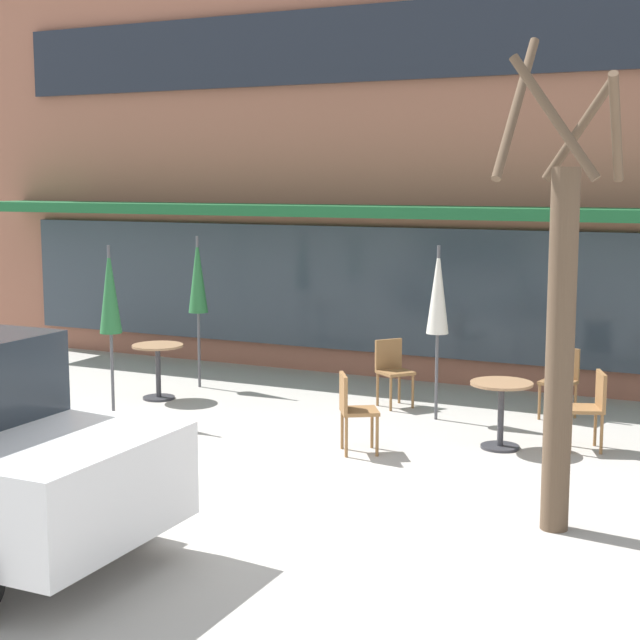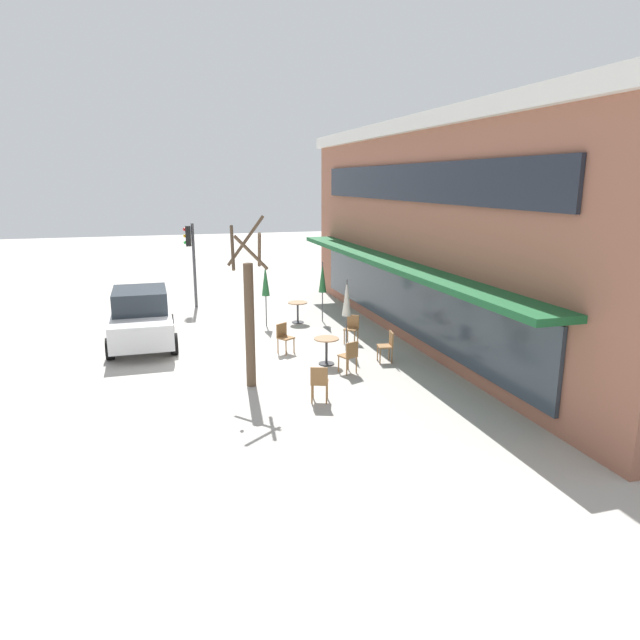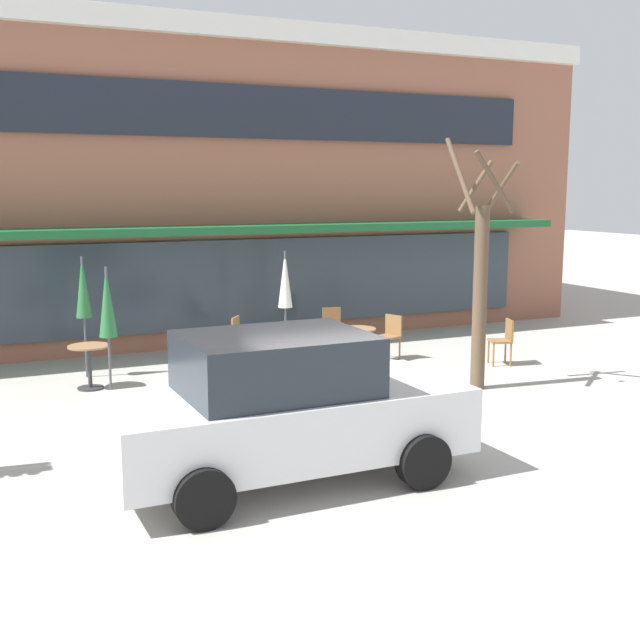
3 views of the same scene
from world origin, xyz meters
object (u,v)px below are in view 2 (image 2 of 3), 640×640
object	(u,v)px
cafe_table_near_wall	(326,347)
cafe_chair_1	(388,344)
traffic_light_pole	(191,251)
cafe_chair_3	(352,327)
street_tree	(249,315)
cafe_chair_2	(284,336)
cafe_chair_0	(319,381)
cafe_chair_4	(349,355)
parked_sedan	(141,317)
cafe_table_streetside	(298,309)
patio_umbrella_cream_folded	(347,298)
patio_umbrella_green_folded	(266,281)
patio_umbrella_corner_open	(322,278)

from	to	relation	value
cafe_table_near_wall	cafe_chair_1	bearing A→B (deg)	80.31
cafe_chair_1	traffic_light_pole	world-z (taller)	traffic_light_pole
cafe_chair_3	street_tree	bearing A→B (deg)	-51.45
cafe_chair_2	cafe_chair_0	bearing A→B (deg)	-1.23
cafe_chair_4	traffic_light_pole	distance (m)	10.31
cafe_chair_1	parked_sedan	distance (m)	7.73
cafe_chair_3	street_tree	size ratio (longest dim) A/B	0.21
cafe_table_streetside	cafe_chair_1	world-z (taller)	cafe_chair_1
cafe_table_streetside	cafe_chair_2	distance (m)	3.74
patio_umbrella_cream_folded	cafe_chair_1	xyz separation A→B (m)	(1.39, 0.76, -1.10)
cafe_chair_4	cafe_chair_2	bearing A→B (deg)	-151.79
cafe_chair_4	parked_sedan	size ratio (longest dim) A/B	0.21
cafe_chair_3	traffic_light_pole	bearing A→B (deg)	-146.66
patio_umbrella_green_folded	parked_sedan	distance (m)	4.46
cafe_table_streetside	cafe_chair_0	size ratio (longest dim) A/B	0.85
patio_umbrella_corner_open	cafe_chair_0	xyz separation A→B (m)	(7.53, -2.31, -1.10)
cafe_table_streetside	cafe_chair_0	distance (m)	7.74
patio_umbrella_cream_folded	cafe_chair_4	xyz separation A→B (m)	(2.02, -0.60, -1.10)
patio_umbrella_green_folded	patio_umbrella_corner_open	size ratio (longest dim) A/B	1.00
patio_umbrella_corner_open	cafe_chair_3	world-z (taller)	patio_umbrella_corner_open
parked_sedan	street_tree	distance (m)	5.43
cafe_table_streetside	cafe_chair_4	size ratio (longest dim) A/B	0.85
cafe_table_streetside	patio_umbrella_green_folded	size ratio (longest dim) A/B	0.35
cafe_table_near_wall	cafe_chair_3	world-z (taller)	cafe_chair_3
cafe_chair_4	patio_umbrella_green_folded	bearing A→B (deg)	-168.65
cafe_chair_2	traffic_light_pole	size ratio (longest dim) A/B	0.26
patio_umbrella_green_folded	parked_sedan	size ratio (longest dim) A/B	0.52
cafe_chair_3	parked_sedan	xyz separation A→B (m)	(-1.65, -6.41, 0.35)
traffic_light_pole	cafe_table_near_wall	bearing A→B (deg)	19.40
cafe_table_near_wall	patio_umbrella_corner_open	world-z (taller)	patio_umbrella_corner_open
cafe_chair_4	street_tree	xyz separation A→B (m)	(0.19, -2.69, 1.31)
patio_umbrella_corner_open	patio_umbrella_cream_folded	bearing A→B (deg)	-5.44
cafe_chair_1	street_tree	xyz separation A→B (m)	(0.82, -4.05, 1.31)
cafe_chair_2	cafe_chair_4	bearing A→B (deg)	28.21
cafe_chair_2	street_tree	bearing A→B (deg)	-29.39
patio_umbrella_cream_folded	patio_umbrella_corner_open	xyz separation A→B (m)	(-3.76, 0.36, 0.00)
cafe_table_streetside	cafe_chair_4	world-z (taller)	cafe_chair_4
cafe_table_near_wall	traffic_light_pole	size ratio (longest dim) A/B	0.22
cafe_chair_0	parked_sedan	world-z (taller)	parked_sedan
cafe_chair_3	traffic_light_pole	size ratio (longest dim) A/B	0.26
cafe_chair_1	parked_sedan	size ratio (longest dim) A/B	0.21
parked_sedan	traffic_light_pole	bearing A→B (deg)	159.21
patio_umbrella_corner_open	parked_sedan	size ratio (longest dim) A/B	0.52
patio_umbrella_green_folded	cafe_chair_1	distance (m)	5.78
parked_sedan	cafe_chair_3	bearing A→B (deg)	75.53
patio_umbrella_green_folded	cafe_chair_4	world-z (taller)	patio_umbrella_green_folded
patio_umbrella_green_folded	cafe_chair_2	xyz separation A→B (m)	(3.36, -0.11, -1.10)
patio_umbrella_green_folded	cafe_chair_1	size ratio (longest dim) A/B	2.47
cafe_table_streetside	patio_umbrella_green_folded	xyz separation A→B (m)	(0.14, -1.19, 1.11)
patio_umbrella_green_folded	cafe_table_near_wall	bearing A→B (deg)	9.28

